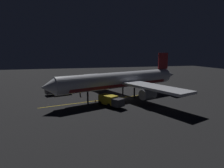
{
  "coord_description": "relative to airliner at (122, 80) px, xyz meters",
  "views": [
    {
      "loc": [
        -44.18,
        14.11,
        11.02
      ],
      "look_at": [
        0.0,
        2.0,
        3.5
      ],
      "focal_mm": 31.6,
      "sensor_mm": 36.0,
      "label": 1
    }
  ],
  "objects": [
    {
      "name": "ground_plane",
      "position": [
        -0.2,
        0.57,
        -4.31
      ],
      "size": [
        180.0,
        180.0,
        0.2
      ],
      "primitive_type": "cube",
      "color": "black"
    },
    {
      "name": "apron_guide_stripe",
      "position": [
        -0.94,
        4.57,
        -4.21
      ],
      "size": [
        6.8,
        28.83,
        0.01
      ],
      "primitive_type": "cube",
      "rotation": [
        0.0,
        0.0,
        0.22
      ],
      "color": "gold",
      "rests_on": "ground_plane"
    },
    {
      "name": "airliner",
      "position": [
        0.0,
        0.0,
        0.0
      ],
      "size": [
        34.62,
        37.15,
        10.73
      ],
      "color": "silver",
      "rests_on": "ground_plane"
    },
    {
      "name": "baggage_truck",
      "position": [
        8.11,
        14.62,
        -2.89
      ],
      "size": [
        3.93,
        6.76,
        2.59
      ],
      "color": "gold",
      "rests_on": "ground_plane"
    },
    {
      "name": "catering_truck",
      "position": [
        -6.71,
        4.7,
        -3.05
      ],
      "size": [
        5.91,
        4.59,
        2.23
      ],
      "color": "gold",
      "rests_on": "ground_plane"
    },
    {
      "name": "ground_crew_worker",
      "position": [
        4.12,
        9.63,
        -3.33
      ],
      "size": [
        0.4,
        0.4,
        1.74
      ],
      "color": "black",
      "rests_on": "ground_plane"
    },
    {
      "name": "traffic_cone_near_left",
      "position": [
        3.95,
        7.64,
        -3.96
      ],
      "size": [
        0.5,
        0.5,
        0.55
      ],
      "color": "#EA590F",
      "rests_on": "ground_plane"
    },
    {
      "name": "traffic_cone_near_right",
      "position": [
        5.79,
        7.59,
        -3.96
      ],
      "size": [
        0.5,
        0.5,
        0.55
      ],
      "color": "#EA590F",
      "rests_on": "ground_plane"
    },
    {
      "name": "traffic_cone_under_wing",
      "position": [
        -2.46,
        7.01,
        -3.96
      ],
      "size": [
        0.5,
        0.5,
        0.55
      ],
      "color": "#EA590F",
      "rests_on": "ground_plane"
    }
  ]
}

